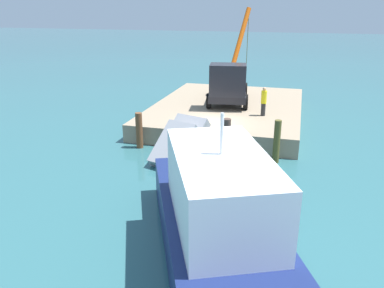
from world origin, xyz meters
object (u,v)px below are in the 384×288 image
at_px(moored_yacht, 236,285).
at_px(salvaged_car, 175,152).
at_px(dock_worker, 264,101).
at_px(crane_truck, 229,84).

bearing_deg(moored_yacht, salvaged_car, -153.14).
distance_m(dock_worker, salvaged_car, 7.48).
bearing_deg(dock_worker, crane_truck, -131.36).
xyz_separation_m(dock_worker, salvaged_car, (6.34, -3.71, -1.38)).
bearing_deg(dock_worker, moored_yacht, 3.24).
height_order(crane_truck, moored_yacht, crane_truck).
height_order(dock_worker, moored_yacht, moored_yacht).
bearing_deg(moored_yacht, dock_worker, -176.76).
xyz_separation_m(crane_truck, salvaged_car, (8.66, -1.08, -1.90)).
distance_m(crane_truck, salvaged_car, 8.93).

